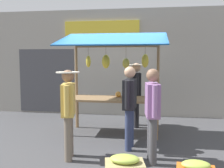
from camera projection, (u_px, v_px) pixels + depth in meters
ground_plane at (114, 133)px, 6.49m from camera, size 40.00×40.00×0.00m
street_backdrop at (122, 63)px, 8.49m from camera, size 9.00×0.30×3.40m
market_stall at (115, 70)px, 6.36m from camera, size 2.50×1.46×2.50m
vendor_with_sunhat at (136, 89)px, 7.05m from camera, size 0.44×0.72×1.72m
shopper_in_grey_tee at (152, 109)px, 4.59m from camera, size 0.28×0.70×1.66m
shopper_in_striped_shirt at (68, 107)px, 4.75m from camera, size 0.42×0.68×1.64m
shopper_with_shopping_bag at (130, 101)px, 5.29m from camera, size 0.25×0.71×1.68m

